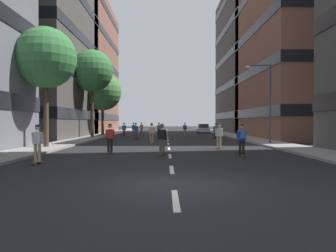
% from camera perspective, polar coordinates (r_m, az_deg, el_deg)
% --- Properties ---
extents(ground_plane, '(182.60, 182.60, 0.00)m').
position_cam_1_polar(ground_plane, '(40.34, -0.09, -1.93)').
color(ground_plane, black).
extents(sidewalk_left, '(2.82, 83.69, 0.14)m').
position_cam_1_polar(sidewalk_left, '(44.94, -11.29, -1.58)').
color(sidewalk_left, gray).
rests_on(sidewalk_left, ground_plane).
extents(sidewalk_right, '(2.82, 83.69, 0.14)m').
position_cam_1_polar(sidewalk_right, '(45.03, 11.03, -1.57)').
color(sidewalk_right, gray).
rests_on(sidewalk_right, ground_plane).
extents(lane_markings, '(0.16, 72.20, 0.01)m').
position_cam_1_polar(lane_markings, '(42.90, -0.11, -1.76)').
color(lane_markings, silver).
rests_on(lane_markings, ground_plane).
extents(building_left_mid, '(16.32, 18.32, 31.82)m').
position_cam_1_polar(building_left_mid, '(44.97, -25.44, 18.97)').
color(building_left_mid, '#4C4744').
rests_on(building_left_mid, ground_plane).
extents(building_left_far, '(16.32, 23.15, 22.57)m').
position_cam_1_polar(building_left_far, '(60.31, -18.03, 9.77)').
color(building_left_far, brown).
rests_on(building_left_far, ground_plane).
extents(building_right_mid, '(16.32, 19.32, 24.47)m').
position_cam_1_polar(building_right_mid, '(44.15, 25.13, 14.35)').
color(building_right_mid, brown).
rests_on(building_right_mid, ground_plane).
extents(building_right_far, '(16.32, 21.23, 24.77)m').
position_cam_1_polar(building_right_far, '(60.64, 17.61, 10.78)').
color(building_right_far, '#4C4744').
rests_on(building_right_far, ground_plane).
extents(parked_car_near, '(1.82, 4.40, 1.52)m').
position_cam_1_polar(parked_car_near, '(55.15, 6.16, -0.48)').
color(parked_car_near, silver).
rests_on(parked_car_near, ground_plane).
extents(street_tree_near, '(5.08, 5.08, 8.33)m').
position_cam_1_polar(street_tree_near, '(44.73, -11.40, 5.90)').
color(street_tree_near, '#4C3823').
rests_on(street_tree_near, sidewalk_left).
extents(street_tree_mid, '(4.30, 4.30, 8.42)m').
position_cam_1_polar(street_tree_mid, '(24.97, -20.63, 11.07)').
color(street_tree_mid, '#4C3823').
rests_on(street_tree_mid, sidewalk_left).
extents(street_tree_far, '(4.83, 4.83, 10.02)m').
position_cam_1_polar(street_tree_far, '(38.88, -13.18, 9.35)').
color(street_tree_far, '#4C3823').
rests_on(street_tree_far, sidewalk_left).
extents(streetlamp_right, '(2.13, 0.30, 6.50)m').
position_cam_1_polar(streetlamp_right, '(28.19, 16.75, 5.29)').
color(streetlamp_right, '#3F3F44').
rests_on(streetlamp_right, sidewalk_right).
extents(skater_0, '(0.57, 0.92, 1.78)m').
position_cam_1_polar(skater_0, '(18.59, -1.06, -2.05)').
color(skater_0, brown).
rests_on(skater_0, ground_plane).
extents(skater_1, '(0.57, 0.92, 1.78)m').
position_cam_1_polar(skater_1, '(19.83, -10.13, -1.89)').
color(skater_1, brown).
rests_on(skater_1, ground_plane).
extents(skater_2, '(0.54, 0.91, 1.78)m').
position_cam_1_polar(skater_2, '(18.01, 12.80, -2.06)').
color(skater_2, brown).
rests_on(skater_2, ground_plane).
extents(skater_3, '(0.56, 0.92, 1.78)m').
position_cam_1_polar(skater_3, '(33.94, 8.38, -0.73)').
color(skater_3, brown).
rests_on(skater_3, ground_plane).
extents(skater_4, '(0.54, 0.91, 1.78)m').
position_cam_1_polar(skater_4, '(43.71, 2.98, -0.39)').
color(skater_4, brown).
rests_on(skater_4, ground_plane).
extents(skater_5, '(0.54, 0.91, 1.78)m').
position_cam_1_polar(skater_5, '(15.74, -21.90, -2.61)').
color(skater_5, brown).
rests_on(skater_5, ground_plane).
extents(skater_6, '(0.54, 0.91, 1.78)m').
position_cam_1_polar(skater_6, '(50.08, -4.65, -0.28)').
color(skater_6, brown).
rests_on(skater_6, ground_plane).
extents(skater_7, '(0.54, 0.91, 1.78)m').
position_cam_1_polar(skater_7, '(42.93, -1.59, -0.45)').
color(skater_7, brown).
rests_on(skater_7, ground_plane).
extents(skater_8, '(0.54, 0.91, 1.78)m').
position_cam_1_polar(skater_8, '(41.07, -7.70, -0.47)').
color(skater_8, brown).
rests_on(skater_8, ground_plane).
extents(skater_9, '(0.57, 0.92, 1.78)m').
position_cam_1_polar(skater_9, '(22.96, 8.91, -1.52)').
color(skater_9, brown).
rests_on(skater_9, ground_plane).
extents(skater_10, '(0.54, 0.91, 1.78)m').
position_cam_1_polar(skater_10, '(44.67, -6.05, -0.41)').
color(skater_10, brown).
rests_on(skater_10, ground_plane).
extents(skater_11, '(0.53, 0.90, 1.78)m').
position_cam_1_polar(skater_11, '(28.56, -2.88, -1.01)').
color(skater_11, brown).
rests_on(skater_11, ground_plane).
extents(skater_12, '(0.56, 0.92, 1.78)m').
position_cam_1_polar(skater_12, '(35.23, -5.66, -0.72)').
color(skater_12, brown).
rests_on(skater_12, ground_plane).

